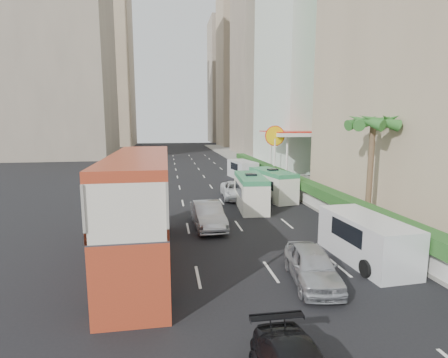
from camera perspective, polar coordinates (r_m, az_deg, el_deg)
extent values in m
plane|color=black|center=(17.83, 7.01, -12.13)|extent=(200.00, 200.00, 0.00)
cube|color=#B03B20|center=(16.45, -13.39, -4.89)|extent=(2.50, 11.00, 5.06)
imported|color=#AFB1B6|center=(22.04, -2.64, -7.88)|extent=(1.92, 4.88, 1.58)
imported|color=#AFB1B6|center=(15.31, 14.09, -16.05)|extent=(2.31, 4.49, 1.46)
imported|color=silver|center=(30.36, 1.97, -3.13)|extent=(2.62, 5.18, 1.40)
cube|color=silver|center=(26.73, 4.37, -2.09)|extent=(2.35, 5.80, 2.51)
cube|color=silver|center=(30.12, 7.91, -0.92)|extent=(2.90, 5.82, 2.47)
cube|color=silver|center=(17.92, 22.12, -9.07)|extent=(2.38, 5.37, 2.11)
cube|color=silver|center=(41.16, 3.01, 1.55)|extent=(2.80, 5.38, 2.05)
cube|color=#99968C|center=(43.64, 9.19, 0.64)|extent=(6.00, 120.00, 0.18)
cube|color=silver|center=(32.39, 10.65, -1.28)|extent=(0.30, 44.00, 1.00)
cube|color=#2D6626|center=(32.25, 10.69, 0.20)|extent=(1.10, 44.00, 0.70)
cylinder|color=brown|center=(23.75, 22.73, 1.00)|extent=(0.36, 0.36, 6.40)
cube|color=silver|center=(41.79, 11.45, 3.88)|extent=(6.50, 8.00, 5.50)
cube|color=gray|center=(79.54, 8.24, 22.53)|extent=(16.00, 16.00, 50.00)
cube|color=tan|center=(101.51, 3.36, 17.93)|extent=(14.00, 14.00, 44.00)
cube|color=gray|center=(122.64, 1.02, 15.48)|extent=(14.00, 14.00, 40.00)
cube|color=gray|center=(76.05, -25.81, 23.17)|extent=(18.00, 18.00, 52.00)
cube|color=tan|center=(108.59, -19.22, 17.41)|extent=(16.00, 16.00, 46.00)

